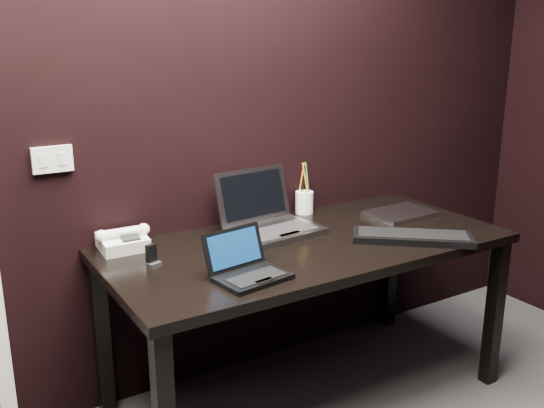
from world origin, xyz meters
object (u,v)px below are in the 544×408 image
ext_keyboard (413,237)px  pen_cup (304,201)px  closed_laptop (401,213)px  mobile_phone (152,258)px  silver_laptop (270,221)px  desk_phone (123,241)px  desk (308,258)px  netbook (247,269)px

ext_keyboard → pen_cup: bearing=105.8°
closed_laptop → mobile_phone: mobile_phone is taller
closed_laptop → pen_cup: pen_cup is taller
silver_laptop → desk_phone: 0.63m
ext_keyboard → mobile_phone: mobile_phone is taller
desk → pen_cup: 0.43m
silver_laptop → pen_cup: silver_laptop is taller
netbook → silver_laptop: bearing=50.0°
netbook → silver_laptop: (0.34, 0.40, 0.02)m
desk → desk_phone: (-0.70, 0.30, 0.12)m
desk → ext_keyboard: 0.45m
desk → mobile_phone: size_ratio=20.04×
ext_keyboard → closed_laptop: 0.36m
desk → netbook: bearing=-152.6°
mobile_phone → pen_cup: size_ratio=0.34×
netbook → desk_phone: (-0.29, 0.51, 0.01)m
pen_cup → closed_laptop: bearing=-37.0°
desk → silver_laptop: size_ratio=4.13×
desk → closed_laptop: bearing=6.9°
desk → pen_cup: (0.22, 0.35, 0.14)m
silver_laptop → pen_cup: size_ratio=1.64×
netbook → pen_cup: bearing=41.8°
closed_laptop → desk_phone: 1.31m
pen_cup → ext_keyboard: bearing=-74.2°
closed_laptop → desk_phone: (-1.29, 0.23, 0.03)m
netbook → ext_keyboard: netbook is taller
silver_laptop → pen_cup: bearing=28.7°
silver_laptop → mobile_phone: silver_laptop is taller
closed_laptop → netbook: bearing=-164.1°
mobile_phone → netbook: bearing=-48.1°
closed_laptop → pen_cup: 0.47m
ext_keyboard → mobile_phone: size_ratio=5.78×
closed_laptop → mobile_phone: (-1.25, -0.00, 0.02)m
closed_laptop → mobile_phone: bearing=-179.8°
desk → ext_keyboard: bearing=-30.3°
mobile_phone → desk_phone: bearing=98.9°
silver_laptop → desk_phone: silver_laptop is taller
desk_phone → desk: bearing=-23.0°
mobile_phone → pen_cup: bearing=17.8°
ext_keyboard → mobile_phone: (-1.04, 0.29, 0.02)m
desk_phone → mobile_phone: bearing=-81.1°
desk_phone → pen_cup: (0.92, 0.05, 0.02)m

